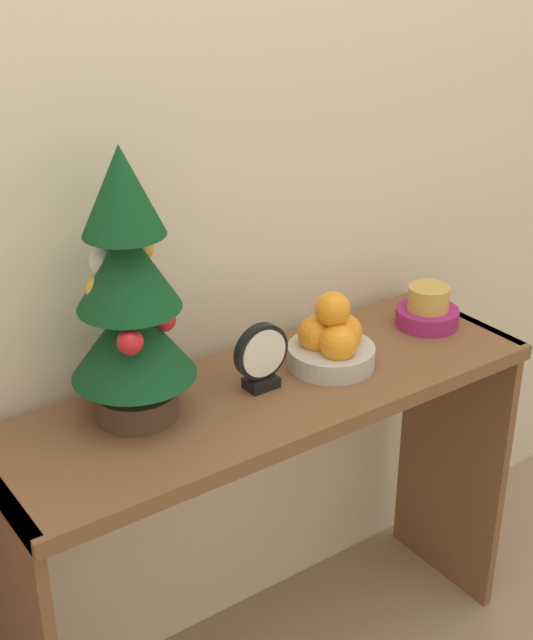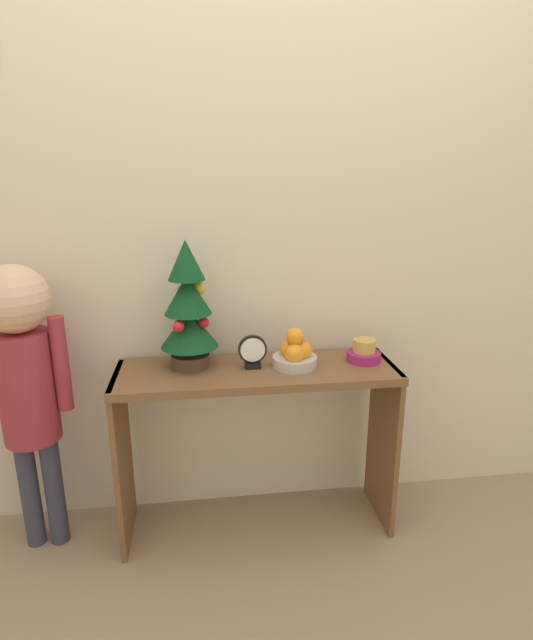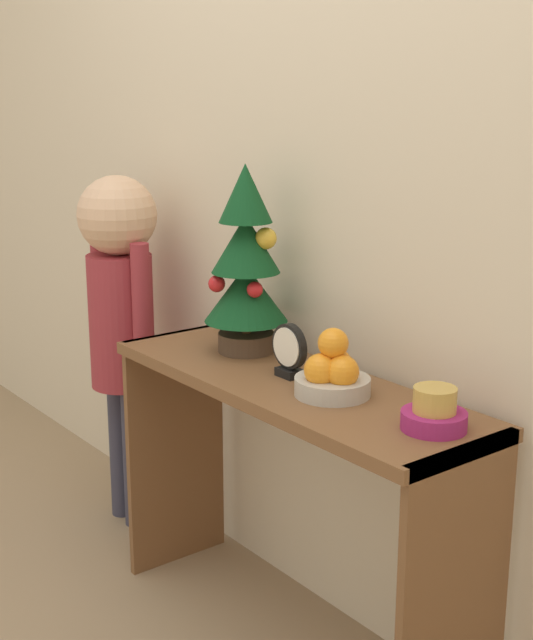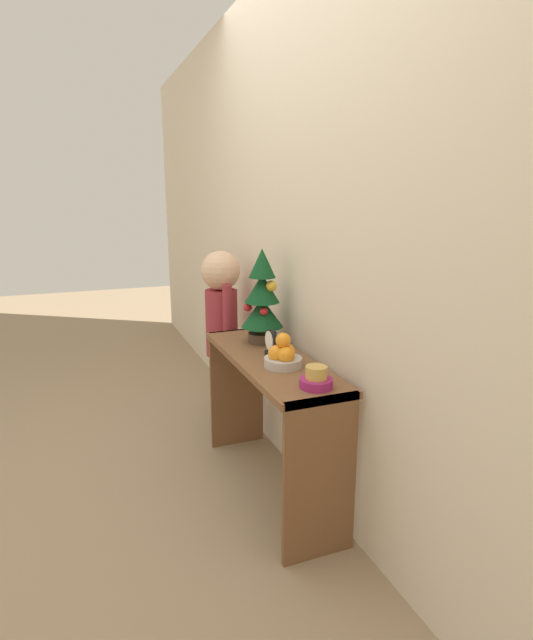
# 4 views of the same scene
# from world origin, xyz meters

# --- Properties ---
(back_wall) EXTENTS (7.00, 0.05, 2.50)m
(back_wall) POSITION_xyz_m (0.00, 0.38, 1.25)
(back_wall) COLOR beige
(back_wall) RESTS_ON ground_plane
(console_table) EXTENTS (1.05, 0.34, 0.69)m
(console_table) POSITION_xyz_m (0.00, 0.17, 0.52)
(console_table) COLOR brown
(console_table) RESTS_ON ground_plane
(mini_tree) EXTENTS (0.21, 0.21, 0.48)m
(mini_tree) POSITION_xyz_m (-0.24, 0.22, 0.91)
(mini_tree) COLOR #4C3828
(mini_tree) RESTS_ON console_table
(fruit_bowl) EXTENTS (0.17, 0.17, 0.15)m
(fruit_bowl) POSITION_xyz_m (0.14, 0.17, 0.74)
(fruit_bowl) COLOR #B7B2A8
(fruit_bowl) RESTS_ON console_table
(singing_bowl) EXTENTS (0.13, 0.13, 0.09)m
(singing_bowl) POSITION_xyz_m (0.42, 0.19, 0.72)
(singing_bowl) COLOR #9E2366
(singing_bowl) RESTS_ON console_table
(desk_clock) EXTENTS (0.11, 0.04, 0.13)m
(desk_clock) POSITION_xyz_m (-0.01, 0.18, 0.75)
(desk_clock) COLOR black
(desk_clock) RESTS_ON console_table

